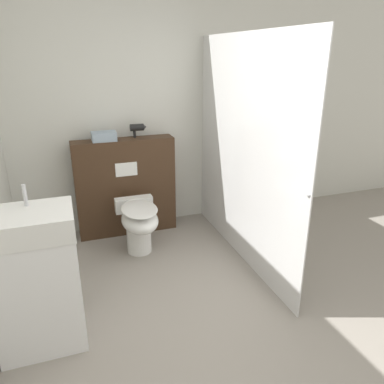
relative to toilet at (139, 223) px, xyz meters
name	(u,v)px	position (x,y,z in m)	size (l,w,h in m)	color
ground_plane	(233,373)	(0.23, -1.64, -0.33)	(12.00, 12.00, 0.00)	gray
wall_back	(143,113)	(0.23, 0.73, 0.92)	(8.00, 0.06, 2.50)	silver
partition_panel	(126,187)	(-0.02, 0.53, 0.19)	(1.03, 0.23, 1.02)	#3D2819
shower_glass	(243,153)	(0.91, -0.32, 0.68)	(0.04, 2.03, 2.01)	silver
toilet	(139,223)	(0.00, 0.00, 0.00)	(0.37, 0.58, 0.50)	white
sink_vanity	(37,280)	(-0.85, -0.96, 0.15)	(0.54, 0.41, 1.09)	white
hair_drier	(138,128)	(0.14, 0.56, 0.80)	(0.17, 0.07, 0.14)	black
folded_towel	(104,136)	(-0.21, 0.51, 0.74)	(0.24, 0.16, 0.09)	#8C9EAD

